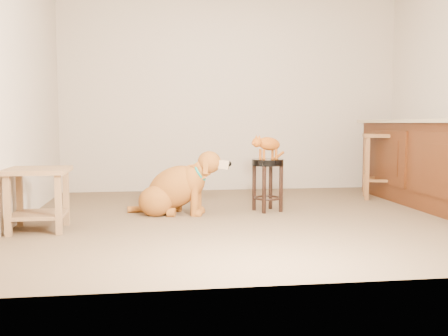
{
  "coord_description": "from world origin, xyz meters",
  "views": [
    {
      "loc": [
        -1.03,
        -4.62,
        0.9
      ],
      "look_at": [
        -0.35,
        0.29,
        0.45
      ],
      "focal_mm": 40.0,
      "sensor_mm": 36.0,
      "label": 1
    }
  ],
  "objects": [
    {
      "name": "floor",
      "position": [
        0.0,
        0.0,
        0.0
      ],
      "size": [
        4.5,
        4.0,
        0.01
      ],
      "primitive_type": "cube",
      "color": "brown",
      "rests_on": "ground"
    },
    {
      "name": "side_table",
      "position": [
        -2.0,
        -0.34,
        0.35
      ],
      "size": [
        0.51,
        0.51,
        0.52
      ],
      "rotation": [
        0.0,
        0.0,
        0.02
      ],
      "color": "olive",
      "rests_on": "ground"
    },
    {
      "name": "golden_retriever",
      "position": [
        -0.84,
        0.27,
        0.25
      ],
      "size": [
        1.02,
        0.59,
        0.67
      ],
      "rotation": [
        0.0,
        0.0,
        -0.26
      ],
      "color": "brown",
      "rests_on": "ground"
    },
    {
      "name": "tabby_kitten",
      "position": [
        0.09,
        0.31,
        0.68
      ],
      "size": [
        0.39,
        0.26,
        0.27
      ],
      "rotation": [
        0.0,
        0.0,
        0.32
      ],
      "color": "#873E0D",
      "rests_on": "padded_stool"
    },
    {
      "name": "wood_stool",
      "position": [
        1.63,
        0.97,
        0.4
      ],
      "size": [
        0.53,
        0.53,
        0.77
      ],
      "rotation": [
        0.0,
        0.0,
        -0.35
      ],
      "color": "brown",
      "rests_on": "ground"
    },
    {
      "name": "room_shell",
      "position": [
        0.0,
        0.0,
        1.68
      ],
      "size": [
        4.54,
        4.04,
        2.62
      ],
      "color": "#BDAD99",
      "rests_on": "ground"
    },
    {
      "name": "cabinet_run",
      "position": [
        1.94,
        0.3,
        0.44
      ],
      "size": [
        0.7,
        2.56,
        0.94
      ],
      "color": "#46200C",
      "rests_on": "ground"
    },
    {
      "name": "padded_stool",
      "position": [
        0.1,
        0.31,
        0.38
      ],
      "size": [
        0.35,
        0.35,
        0.53
      ],
      "rotation": [
        0.0,
        0.0,
        0.32
      ],
      "color": "black",
      "rests_on": "ground"
    }
  ]
}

